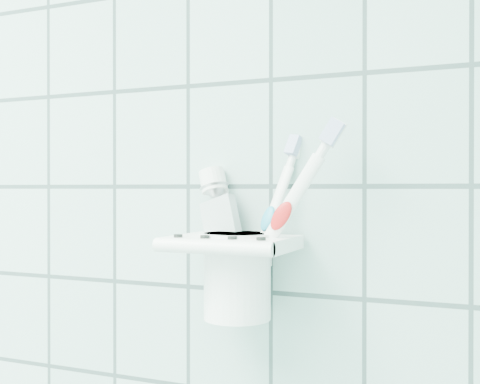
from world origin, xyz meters
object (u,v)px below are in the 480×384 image
object	(u,v)px
holder_bracket	(233,245)
toothbrush_blue	(238,215)
toothbrush_orange	(225,201)
toothpaste_tube	(237,223)
cup	(237,272)
toothbrush_pink	(243,209)

from	to	relation	value
holder_bracket	toothbrush_blue	bearing A→B (deg)	-40.40
toothbrush_orange	toothpaste_tube	xyz separation A→B (m)	(0.00, 0.02, -0.02)
toothbrush_orange	holder_bracket	bearing A→B (deg)	66.28
cup	toothpaste_tube	bearing A→B (deg)	113.11
toothpaste_tube	toothbrush_orange	bearing A→B (deg)	-90.83
holder_bracket	cup	size ratio (longest dim) A/B	1.40
toothbrush_pink	toothbrush_orange	world-z (taller)	toothbrush_orange
toothbrush_blue	toothbrush_pink	bearing A→B (deg)	116.44
toothbrush_orange	toothpaste_tube	size ratio (longest dim) A/B	1.29
holder_bracket	cup	world-z (taller)	same
cup	toothpaste_tube	distance (m)	0.05
toothbrush_pink	toothbrush_blue	size ratio (longest dim) A/B	1.06
holder_bracket	toothbrush_blue	world-z (taller)	toothbrush_blue
toothbrush_blue	toothbrush_orange	bearing A→B (deg)	-151.04
holder_bracket	cup	xyz separation A→B (m)	(0.00, 0.00, -0.03)
toothpaste_tube	cup	bearing A→B (deg)	-59.00
holder_bracket	toothbrush_pink	bearing A→B (deg)	68.76
cup	toothbrush_orange	distance (m)	0.07
toothbrush_pink	toothbrush_orange	distance (m)	0.03
toothbrush_blue	toothpaste_tube	distance (m)	0.02
toothbrush_orange	toothbrush_pink	bearing A→B (deg)	66.96
cup	toothbrush_orange	world-z (taller)	toothbrush_orange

